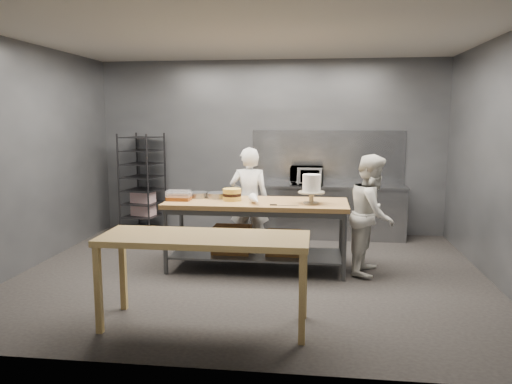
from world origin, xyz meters
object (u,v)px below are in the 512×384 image
near_counter (204,244)px  layer_cake (232,195)px  chef_behind (249,201)px  microwave (307,176)px  speed_rack (143,185)px  chef_right (372,214)px  frosted_cake_stand (312,186)px  work_table (255,227)px

near_counter → layer_cake: layer_cake is taller
chef_behind → microwave: bearing=-125.0°
microwave → layer_cake: (-0.94, -1.91, -0.05)m
speed_rack → microwave: (2.85, 0.08, 0.19)m
chef_right → frosted_cake_stand: (-0.78, -0.12, 0.38)m
chef_behind → chef_right: chef_behind is taller
layer_cake → speed_rack: bearing=136.1°
near_counter → layer_cake: bearing=91.9°
work_table → chef_right: 1.54m
speed_rack → layer_cake: bearing=-43.9°
chef_right → layer_cake: (-1.84, 0.00, 0.22)m
frosted_cake_stand → layer_cake: size_ratio=1.54×
layer_cake → chef_behind: bearing=79.0°
layer_cake → chef_right: bearing=-0.0°
chef_behind → frosted_cake_stand: (0.92, -0.82, 0.36)m
microwave → frosted_cake_stand: (0.11, -2.03, 0.10)m
chef_behind → frosted_cake_stand: 1.28m
speed_rack → chef_behind: speed_rack is taller
chef_behind → microwave: 1.48m
microwave → layer_cake: size_ratio=2.20×
microwave → frosted_cake_stand: frosted_cake_stand is taller
near_counter → chef_behind: 2.62m
speed_rack → microwave: 2.85m
near_counter → chef_behind: (0.07, 2.62, -0.02)m
chef_behind → microwave: chef_behind is taller
chef_right → frosted_cake_stand: 0.88m
microwave → work_table: bearing=-108.2°
near_counter → speed_rack: 4.24m
chef_right → microwave: chef_right is taller
speed_rack → chef_right: bearing=-26.1°
near_counter → frosted_cake_stand: frosted_cake_stand is taller
speed_rack → chef_behind: size_ratio=1.10×
chef_behind → speed_rack: bearing=-30.4°
microwave → chef_right: bearing=-64.9°
near_counter → microwave: bearing=77.1°
work_table → layer_cake: 0.53m
frosted_cake_stand → chef_right: bearing=8.9°
near_counter → chef_behind: bearing=88.4°
chef_behind → work_table: bearing=102.9°
chef_right → work_table: bearing=104.6°
near_counter → chef_right: size_ratio=1.29×
frosted_cake_stand → near_counter: bearing=-118.9°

